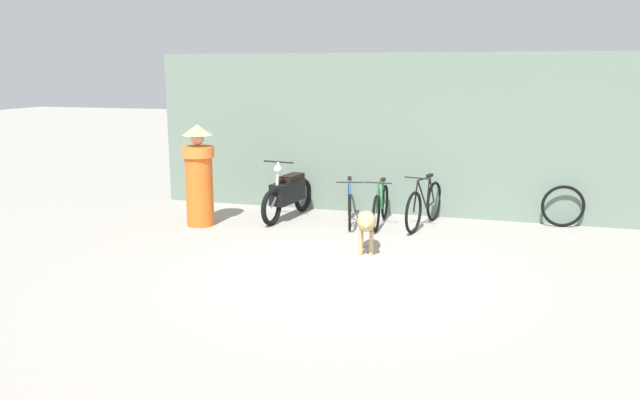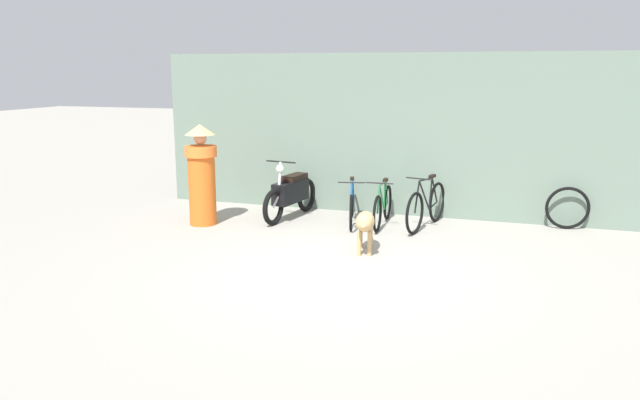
{
  "view_description": "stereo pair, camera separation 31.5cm",
  "coord_description": "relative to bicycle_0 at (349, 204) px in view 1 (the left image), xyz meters",
  "views": [
    {
      "loc": [
        1.85,
        -7.78,
        2.67
      ],
      "look_at": [
        -0.82,
        1.43,
        0.65
      ],
      "focal_mm": 35.0,
      "sensor_mm": 36.0,
      "label": 1
    },
    {
      "loc": [
        2.15,
        -7.69,
        2.67
      ],
      "look_at": [
        -0.82,
        1.43,
        0.65
      ],
      "focal_mm": 35.0,
      "sensor_mm": 36.0,
      "label": 2
    }
  ],
  "objects": [
    {
      "name": "stray_dog",
      "position": [
        0.67,
        -1.74,
        0.12
      ],
      "size": [
        0.42,
        1.16,
        0.66
      ],
      "rotation": [
        0.0,
        0.0,
        4.91
      ],
      "color": "tan",
      "rests_on": "ground"
    },
    {
      "name": "shop_wall_back",
      "position": [
        0.64,
        0.97,
        1.14
      ],
      "size": [
        9.31,
        0.2,
        2.96
      ],
      "color": "slate",
      "rests_on": "ground"
    },
    {
      "name": "bicycle_1",
      "position": [
        0.56,
        -0.02,
        0.0
      ],
      "size": [
        0.46,
        1.59,
        0.82
      ],
      "rotation": [
        0.0,
        0.0,
        -1.54
      ],
      "color": "black",
      "rests_on": "ground"
    },
    {
      "name": "spare_tire_left",
      "position": [
        3.59,
        0.71,
        0.03
      ],
      "size": [
        0.73,
        0.14,
        0.73
      ],
      "rotation": [
        0.0,
        0.0,
        0.12
      ],
      "color": "black",
      "rests_on": "ground"
    },
    {
      "name": "bicycle_2",
      "position": [
        1.3,
        0.06,
        0.04
      ],
      "size": [
        0.52,
        1.71,
        0.92
      ],
      "rotation": [
        0.0,
        0.0,
        -1.79
      ],
      "color": "black",
      "rests_on": "ground"
    },
    {
      "name": "ground_plane",
      "position": [
        0.64,
        -2.68,
        -0.33
      ],
      "size": [
        60.0,
        60.0,
        0.0
      ],
      "primitive_type": "plane",
      "color": "#9E998E"
    },
    {
      "name": "bicycle_0",
      "position": [
        0.0,
        0.0,
        0.0
      ],
      "size": [
        0.54,
        1.64,
        0.8
      ],
      "rotation": [
        0.0,
        0.0,
        -1.33
      ],
      "color": "black",
      "rests_on": "ground"
    },
    {
      "name": "person_in_robes",
      "position": [
        -2.45,
        -0.9,
        0.57
      ],
      "size": [
        0.76,
        0.76,
        1.75
      ],
      "rotation": [
        0.0,
        0.0,
        2.58
      ],
      "color": "orange",
      "rests_on": "ground"
    },
    {
      "name": "motorcycle",
      "position": [
        -1.15,
        0.01,
        0.12
      ],
      "size": [
        0.58,
        1.83,
        1.09
      ],
      "rotation": [
        0.0,
        0.0,
        -1.73
      ],
      "color": "black",
      "rests_on": "ground"
    }
  ]
}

